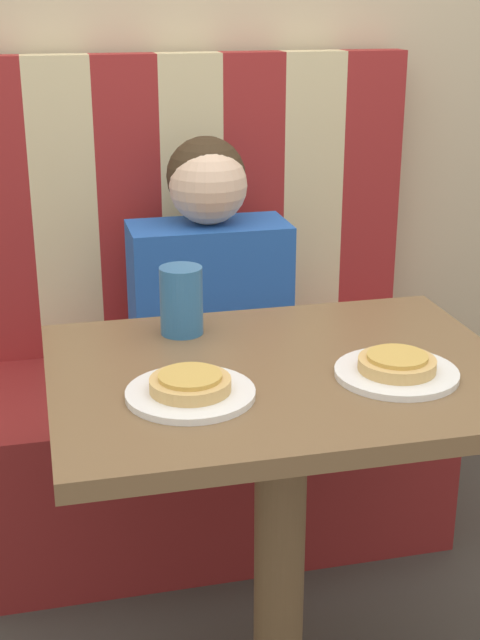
{
  "coord_description": "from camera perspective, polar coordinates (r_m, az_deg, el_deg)",
  "views": [
    {
      "loc": [
        -0.42,
        -1.42,
        1.38
      ],
      "look_at": [
        0.0,
        0.34,
        0.72
      ],
      "focal_mm": 50.0,
      "sensor_mm": 36.0,
      "label": 1
    }
  ],
  "objects": [
    {
      "name": "wall_back",
      "position": [
        2.47,
        -3.8,
        18.25
      ],
      "size": [
        7.0,
        0.05,
        2.6
      ],
      "color": "#C6B28E",
      "rests_on": "ground_plane"
    },
    {
      "name": "booth_seat",
      "position": [
        2.43,
        -1.85,
        -8.26
      ],
      "size": [
        1.18,
        0.57,
        0.45
      ],
      "color": "maroon",
      "rests_on": "ground_plane"
    },
    {
      "name": "booth_backrest",
      "position": [
        2.44,
        -3.18,
        7.4
      ],
      "size": [
        1.18,
        0.08,
        0.79
      ],
      "color": "maroon",
      "rests_on": "booth_seat"
    },
    {
      "name": "dining_table",
      "position": [
        1.67,
        2.69,
        -6.83
      ],
      "size": [
        0.84,
        0.64,
        0.75
      ],
      "color": "brown",
      "rests_on": "ground_plane"
    },
    {
      "name": "person",
      "position": [
        2.24,
        -2.02,
        3.65
      ],
      "size": [
        0.4,
        0.22,
        0.61
      ],
      "color": "#2356B2",
      "rests_on": "booth_seat"
    },
    {
      "name": "plate_left",
      "position": [
        1.5,
        -3.19,
        -4.72
      ],
      "size": [
        0.22,
        0.22,
        0.01
      ],
      "color": "white",
      "rests_on": "dining_table"
    },
    {
      "name": "plate_right",
      "position": [
        1.6,
        9.98,
        -3.36
      ],
      "size": [
        0.22,
        0.22,
        0.01
      ],
      "color": "white",
      "rests_on": "dining_table"
    },
    {
      "name": "pizza_left",
      "position": [
        1.49,
        -3.21,
        -4.04
      ],
      "size": [
        0.14,
        0.14,
        0.03
      ],
      "color": "tan",
      "rests_on": "plate_left"
    },
    {
      "name": "pizza_right",
      "position": [
        1.59,
        10.02,
        -2.72
      ],
      "size": [
        0.14,
        0.14,
        0.03
      ],
      "color": "tan",
      "rests_on": "plate_right"
    },
    {
      "name": "drinking_cup",
      "position": [
        1.76,
        -3.77,
        1.26
      ],
      "size": [
        0.08,
        0.08,
        0.14
      ],
      "color": "#2D669E",
      "rests_on": "dining_table"
    }
  ]
}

